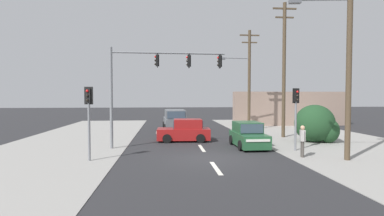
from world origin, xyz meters
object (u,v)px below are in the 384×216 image
(hatchback_receding_far, at_px, (185,131))
(pedestal_signal_right_kerb, at_px, (296,108))
(pedestal_signal_left_kerb, at_px, (89,111))
(pedestrian_at_kerb, at_px, (302,139))
(utility_pole_foreground_right, at_px, (347,41))
(suv_crossing_left, at_px, (175,121))
(hatchback_oncoming_mid, at_px, (248,136))
(traffic_signal_mast, at_px, (152,75))
(utility_pole_background_right, at_px, (248,77))
(utility_pole_midground_right, at_px, (284,67))

(hatchback_receding_far, bearing_deg, pedestal_signal_right_kerb, -35.04)
(pedestal_signal_left_kerb, height_order, pedestrian_at_kerb, pedestal_signal_left_kerb)
(utility_pole_foreground_right, bearing_deg, hatchback_receding_far, 136.67)
(pedestal_signal_left_kerb, distance_m, suv_crossing_left, 13.36)
(hatchback_receding_far, height_order, suv_crossing_left, suv_crossing_left)
(utility_pole_foreground_right, bearing_deg, hatchback_oncoming_mid, 130.82)
(suv_crossing_left, xyz_separation_m, hatchback_oncoming_mid, (4.17, -9.26, -0.18))
(pedestal_signal_left_kerb, relative_size, pedestrian_at_kerb, 2.18)
(pedestal_signal_right_kerb, bearing_deg, hatchback_oncoming_mid, 147.13)
(traffic_signal_mast, bearing_deg, suv_crossing_left, 79.46)
(utility_pole_background_right, distance_m, traffic_signal_mast, 12.01)
(pedestal_signal_right_kerb, relative_size, pedestal_signal_left_kerb, 1.00)
(utility_pole_midground_right, relative_size, hatchback_receding_far, 2.74)
(traffic_signal_mast, relative_size, hatchback_receding_far, 1.87)
(suv_crossing_left, xyz_separation_m, pedestrian_at_kerb, (6.03, -12.58, 0.04))
(utility_pole_foreground_right, relative_size, hatchback_oncoming_mid, 2.93)
(hatchback_oncoming_mid, bearing_deg, pedestal_signal_left_kerb, -159.72)
(utility_pole_foreground_right, xyz_separation_m, pedestal_signal_left_kerb, (-12.29, 0.95, -3.31))
(utility_pole_foreground_right, relative_size, suv_crossing_left, 2.32)
(utility_pole_foreground_right, distance_m, utility_pole_midground_right, 8.18)
(utility_pole_background_right, bearing_deg, utility_pole_foreground_right, -85.04)
(utility_pole_foreground_right, distance_m, hatchback_oncoming_mid, 7.45)
(utility_pole_foreground_right, bearing_deg, pedestal_signal_right_kerb, 115.55)
(utility_pole_midground_right, distance_m, utility_pole_background_right, 5.10)
(hatchback_receding_far, bearing_deg, hatchback_oncoming_mid, -36.35)
(utility_pole_midground_right, bearing_deg, suv_crossing_left, 146.78)
(utility_pole_foreground_right, bearing_deg, traffic_signal_mast, 155.00)
(traffic_signal_mast, distance_m, pedestal_signal_left_kerb, 4.88)
(pedestal_signal_left_kerb, bearing_deg, pedestal_signal_right_kerb, 8.83)
(utility_pole_background_right, xyz_separation_m, pedestrian_at_kerb, (-0.60, -12.21, -3.98))
(utility_pole_foreground_right, relative_size, pedestal_signal_left_kerb, 3.01)
(utility_pole_foreground_right, distance_m, suv_crossing_left, 16.25)
(hatchback_oncoming_mid, bearing_deg, utility_pole_midground_right, 46.07)
(traffic_signal_mast, relative_size, pedestal_signal_right_kerb, 1.94)
(utility_pole_midground_right, height_order, pedestrian_at_kerb, utility_pole_midground_right)
(pedestal_signal_right_kerb, xyz_separation_m, hatchback_receding_far, (-6.04, 4.23, -1.71))
(utility_pole_background_right, relative_size, hatchback_receding_far, 2.46)
(traffic_signal_mast, xyz_separation_m, hatchback_receding_far, (2.13, 2.49, -3.65))
(hatchback_receding_far, height_order, hatchback_oncoming_mid, same)
(utility_pole_midground_right, bearing_deg, traffic_signal_mast, -158.80)
(pedestal_signal_right_kerb, bearing_deg, hatchback_receding_far, 144.96)
(utility_pole_foreground_right, distance_m, pedestal_signal_left_kerb, 12.77)
(traffic_signal_mast, bearing_deg, hatchback_oncoming_mid, -2.34)
(utility_pole_background_right, relative_size, pedestrian_at_kerb, 5.58)
(pedestal_signal_left_kerb, bearing_deg, hatchback_receding_far, 50.05)
(utility_pole_background_right, height_order, hatchback_receding_far, utility_pole_background_right)
(utility_pole_foreground_right, xyz_separation_m, suv_crossing_left, (-7.77, 13.42, -4.84))
(hatchback_receding_far, height_order, pedestrian_at_kerb, pedestrian_at_kerb)
(utility_pole_background_right, bearing_deg, hatchback_receding_far, -135.10)
(utility_pole_midground_right, relative_size, pedestal_signal_right_kerb, 2.84)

